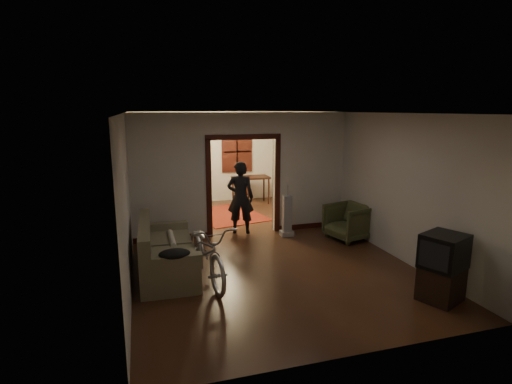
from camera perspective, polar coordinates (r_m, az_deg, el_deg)
name	(u,v)px	position (r m, az deg, el deg)	size (l,w,h in m)	color
floor	(252,243)	(8.79, -0.56, -7.29)	(5.00, 8.50, 0.01)	black
ceiling	(252,113)	(8.31, -0.60, 11.28)	(5.00, 8.50, 0.01)	white
wall_back	(215,157)	(12.53, -5.91, 4.98)	(5.00, 0.02, 2.80)	beige
wall_left	(128,186)	(8.13, -17.79, 0.78)	(0.02, 8.50, 2.80)	beige
wall_right	(357,175)	(9.42, 14.23, 2.43)	(0.02, 8.50, 2.80)	beige
partition_wall	(243,174)	(9.15, -1.86, 2.52)	(5.00, 0.14, 2.80)	beige
door_casing	(243,187)	(9.20, -1.85, 0.67)	(1.74, 0.20, 2.32)	black
far_window	(237,152)	(12.62, -2.75, 5.76)	(0.98, 0.06, 1.28)	black
chandelier	(226,129)	(10.74, -4.27, 8.97)	(0.24, 0.24, 0.24)	#FFE0A5
light_switch	(287,179)	(9.42, 4.46, 1.83)	(0.08, 0.01, 0.12)	silver
sofa	(167,247)	(7.28, -12.53, -7.70)	(0.94, 2.08, 0.96)	brown
rolled_paper	(172,239)	(7.56, -11.96, -6.54)	(0.11, 0.11, 0.85)	beige
jacket	(175,254)	(6.36, -11.57, -8.62)	(0.48, 0.36, 0.14)	black
bicycle	(207,251)	(6.86, -7.08, -8.37)	(0.69, 1.98, 1.04)	silver
armchair	(348,222)	(9.18, 13.07, -4.17)	(0.85, 0.87, 0.79)	#414627
tv_stand	(441,284)	(6.84, 24.90, -11.81)	(0.58, 0.52, 0.52)	black
crt_tv	(444,251)	(6.66, 25.29, -7.66)	(0.61, 0.54, 0.52)	black
vacuum	(287,216)	(9.18, 4.45, -3.40)	(0.29, 0.23, 0.95)	gray
person	(240,198)	(9.28, -2.24, -0.81)	(0.62, 0.41, 1.70)	black
oriental_rug	(228,215)	(11.06, -4.04, -3.25)	(1.65, 2.17, 0.02)	maroon
locker	(172,176)	(11.85, -11.86, 2.32)	(0.98, 0.54, 1.95)	#203522
globe	(171,142)	(11.73, -12.06, 6.97)	(0.26, 0.26, 0.26)	#1E5972
desk	(251,190)	(12.29, -0.76, 0.25)	(1.12, 0.63, 0.83)	black
desk_chair	(242,194)	(11.76, -2.03, -0.23)	(0.38, 0.38, 0.85)	black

